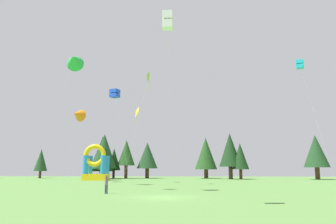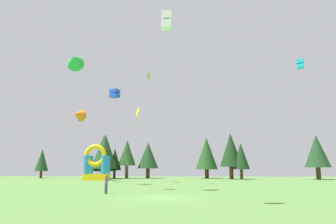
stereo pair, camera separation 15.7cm
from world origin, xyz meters
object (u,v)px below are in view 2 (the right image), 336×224
at_px(kite_blue_box, 115,94).
at_px(kite_white_box, 167,21).
at_px(person_near_camera, 106,183).
at_px(kite_lime_diamond, 150,78).
at_px(kite_yellow_diamond, 136,113).
at_px(kite_orange_delta, 78,115).
at_px(kite_green_delta, 75,60).
at_px(kite_cyan_box, 300,64).
at_px(inflatable_red_slide, 96,167).

bearing_deg(kite_blue_box, kite_white_box, -64.88).
bearing_deg(person_near_camera, kite_lime_diamond, 44.36).
relative_size(kite_yellow_diamond, kite_orange_delta, 0.99).
xyz_separation_m(kite_white_box, kite_lime_diamond, (-3.97, 25.49, 3.06)).
bearing_deg(kite_green_delta, kite_cyan_box, -2.48).
relative_size(kite_cyan_box, person_near_camera, 9.77).
distance_m(kite_white_box, kite_blue_box, 15.55).
bearing_deg(kite_blue_box, kite_green_delta, 133.23).
height_order(kite_yellow_diamond, person_near_camera, kite_yellow_diamond).
bearing_deg(person_near_camera, kite_yellow_diamond, 53.44).
relative_size(kite_green_delta, inflatable_red_slide, 2.80).
distance_m(kite_green_delta, kite_cyan_box, 30.43).
height_order(kite_blue_box, kite_green_delta, kite_green_delta).
height_order(person_near_camera, inflatable_red_slide, inflatable_red_slide).
distance_m(kite_white_box, kite_lime_diamond, 25.98).
bearing_deg(kite_blue_box, kite_yellow_diamond, 90.43).
xyz_separation_m(kite_white_box, kite_blue_box, (-6.55, 13.97, -1.92)).
bearing_deg(kite_lime_diamond, kite_blue_box, -102.63).
bearing_deg(kite_orange_delta, inflatable_red_slide, 83.17).
bearing_deg(kite_orange_delta, kite_white_box, -62.36).
distance_m(kite_blue_box, person_near_camera, 10.52).
xyz_separation_m(kite_yellow_diamond, kite_cyan_box, (22.91, -10.24, 4.47)).
bearing_deg(inflatable_red_slide, kite_lime_diamond, -51.75).
bearing_deg(kite_yellow_diamond, kite_lime_diamond, -63.64).
distance_m(person_near_camera, inflatable_red_slide, 31.94).
bearing_deg(kite_blue_box, kite_cyan_box, 16.49).
bearing_deg(kite_blue_box, inflatable_red_slide, 108.72).
bearing_deg(kite_lime_diamond, inflatable_red_slide, 128.25).
distance_m(kite_blue_box, inflatable_red_slide, 28.54).
xyz_separation_m(kite_lime_diamond, kite_orange_delta, (-12.41, 5.78, -4.52)).
xyz_separation_m(kite_yellow_diamond, kite_green_delta, (-7.45, -8.93, 5.97)).
relative_size(kite_lime_diamond, person_near_camera, 9.72).
xyz_separation_m(kite_blue_box, kite_green_delta, (-7.58, 8.06, 6.66)).
distance_m(kite_white_box, kite_green_delta, 26.60).
bearing_deg(kite_cyan_box, kite_yellow_diamond, 155.91).
bearing_deg(kite_lime_diamond, kite_white_box, -81.15).
bearing_deg(kite_green_delta, person_near_camera, -57.63).
bearing_deg(kite_cyan_box, kite_lime_diamond, 166.70).
bearing_deg(kite_lime_diamond, kite_orange_delta, 155.02).
bearing_deg(kite_orange_delta, kite_green_delta, -76.30).
relative_size(kite_white_box, kite_lime_diamond, 0.81).
relative_size(kite_green_delta, kite_orange_delta, 1.55).
distance_m(kite_yellow_diamond, kite_green_delta, 13.07).
relative_size(person_near_camera, inflatable_red_slide, 0.25).
relative_size(kite_lime_diamond, kite_yellow_diamond, 1.36).
distance_m(kite_white_box, kite_orange_delta, 35.34).
bearing_deg(kite_white_box, kite_orange_delta, 117.64).
height_order(kite_green_delta, inflatable_red_slide, kite_green_delta).
xyz_separation_m(kite_green_delta, kite_orange_delta, (-2.25, 9.24, -6.21)).
bearing_deg(kite_orange_delta, kite_cyan_box, -17.94).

